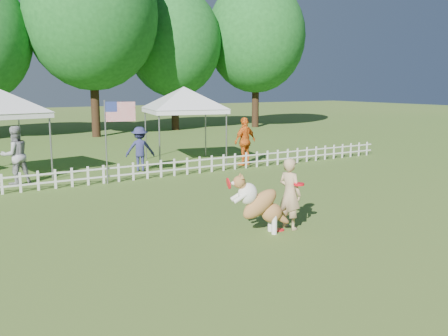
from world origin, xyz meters
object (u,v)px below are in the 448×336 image
Objects in this scene: frisbee_on_turf at (279,230)px; spectator_a at (15,155)px; spectator_c at (245,141)px; handler at (290,194)px; flag_pole at (106,142)px; canopy_tent_right at (184,126)px; dog at (261,204)px; spectator_b at (140,149)px.

spectator_a reaches higher than frisbee_on_turf.
spectator_c reaches higher than spectator_a.
flag_pole reaches higher than handler.
spectator_c is at bearing -36.55° from canopy_tent_right.
dog is at bearing 44.95° from spectator_c.
spectator_b reaches higher than dog.
dog is 0.49× the size of flag_pole.
frisbee_on_turf is 8.67m from spectator_b.
spectator_a is 1.15× the size of spectator_b.
canopy_tent_right is at bearing 44.06° from flag_pole.
flag_pole reaches higher than frisbee_on_turf.
flag_pole is (-0.97, 6.93, 0.68)m from dog.
spectator_c is (4.06, 7.69, 0.15)m from handler.
frisbee_on_turf is at bearing -93.62° from canopy_tent_right.
spectator_c is at bearing -37.44° from handler.
spectator_c is (5.81, 0.74, -0.39)m from flag_pole.
spectator_c is (4.35, 7.69, 0.92)m from frisbee_on_turf.
frisbee_on_turf is (-0.28, 0.00, -0.77)m from handler.
handler is 0.85× the size of spectator_a.
flag_pole is at bearing 136.55° from spectator_a.
handler is at bearing 15.00° from dog.
dog is at bearing 79.06° from handler.
spectator_c is (3.99, -0.93, 0.13)m from spectator_b.
dog is 9.07m from spectator_c.
spectator_a is at bearing 27.05° from spectator_b.
flag_pole is at bearing -5.55° from spectator_c.
spectator_c is (4.83, 7.67, 0.29)m from dog.
handler is 0.53× the size of canopy_tent_right.
spectator_a is (-3.92, 8.42, 0.91)m from frisbee_on_turf.
dog is 0.80× the size of spectator_b.
frisbee_on_turf is 0.15× the size of spectator_b.
flag_pole reaches higher than spectator_c.
canopy_tent_right reaches higher than spectator_a.
canopy_tent_right is 2.58m from spectator_c.
canopy_tent_right is 4.91m from flag_pole.
canopy_tent_right is (2.68, 9.58, 1.47)m from frisbee_on_turf.
spectator_a is at bearing 114.98° from frisbee_on_turf.
spectator_c is at bearing 74.15° from dog.
spectator_c is (1.67, -1.89, -0.55)m from canopy_tent_right.
flag_pole is 2.53m from spectator_b.
spectator_b is at bearing 54.24° from flag_pole.
canopy_tent_right reaches higher than handler.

